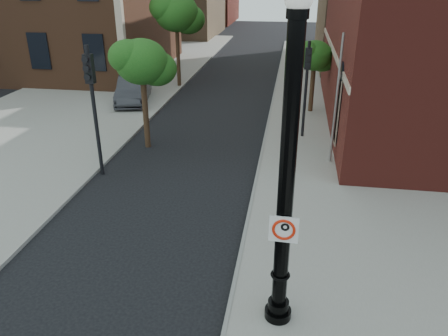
% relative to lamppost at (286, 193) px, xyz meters
% --- Properties ---
extents(ground, '(120.00, 120.00, 0.00)m').
position_rel_lamppost_xyz_m(ground, '(-3.15, 0.78, -3.19)').
color(ground, black).
rests_on(ground, ground).
extents(sidewalk_right, '(8.00, 60.00, 0.12)m').
position_rel_lamppost_xyz_m(sidewalk_right, '(2.85, 10.78, -3.13)').
color(sidewalk_right, gray).
rests_on(sidewalk_right, ground).
extents(sidewalk_left, '(10.00, 50.00, 0.12)m').
position_rel_lamppost_xyz_m(sidewalk_left, '(-12.15, 18.78, -3.13)').
color(sidewalk_left, gray).
rests_on(sidewalk_left, ground).
extents(curb_edge, '(0.10, 60.00, 0.14)m').
position_rel_lamppost_xyz_m(curb_edge, '(-1.10, 10.78, -3.12)').
color(curb_edge, gray).
rests_on(curb_edge, ground).
extents(lamppost, '(0.58, 0.58, 6.90)m').
position_rel_lamppost_xyz_m(lamppost, '(0.00, 0.00, 0.00)').
color(lamppost, black).
rests_on(lamppost, ground).
extents(no_parking_sign, '(0.58, 0.08, 0.58)m').
position_rel_lamppost_xyz_m(no_parking_sign, '(0.01, -0.18, -0.70)').
color(no_parking_sign, white).
rests_on(no_parking_sign, ground).
extents(parked_car, '(2.64, 4.93, 1.54)m').
position_rel_lamppost_xyz_m(parked_car, '(-9.06, 16.17, -2.42)').
color(parked_car, '#2C2C31').
rests_on(parked_car, ground).
extents(traffic_signal_left, '(0.32, 0.40, 4.78)m').
position_rel_lamppost_xyz_m(traffic_signal_left, '(-6.92, 6.57, 0.04)').
color(traffic_signal_left, black).
rests_on(traffic_signal_left, ground).
extents(traffic_signal_right, '(0.29, 0.36, 4.35)m').
position_rel_lamppost_xyz_m(traffic_signal_right, '(0.57, 11.66, -0.26)').
color(traffic_signal_right, black).
rests_on(traffic_signal_right, ground).
extents(utility_pole, '(0.10, 0.10, 5.06)m').
position_rel_lamppost_xyz_m(utility_pole, '(1.65, 8.91, -0.66)').
color(utility_pole, '#999999').
rests_on(utility_pole, ground).
extents(street_tree_a, '(2.55, 2.31, 4.60)m').
position_rel_lamppost_xyz_m(street_tree_a, '(-6.07, 9.60, 0.44)').
color(street_tree_a, '#352015').
rests_on(street_tree_a, ground).
extents(street_tree_b, '(3.23, 2.92, 5.81)m').
position_rel_lamppost_xyz_m(street_tree_b, '(-7.34, 20.12, 1.40)').
color(street_tree_b, '#352015').
rests_on(street_tree_b, ground).
extents(street_tree_c, '(2.12, 1.91, 3.81)m').
position_rel_lamppost_xyz_m(street_tree_c, '(1.04, 15.72, -0.19)').
color(street_tree_c, '#352015').
rests_on(street_tree_c, ground).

